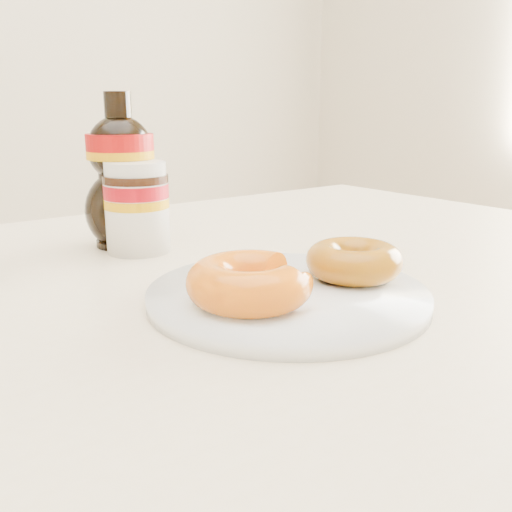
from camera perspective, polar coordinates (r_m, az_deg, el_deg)
dining_table at (r=0.63m, az=-7.60°, el=-10.23°), size 1.40×0.90×0.75m
plate at (r=0.55m, az=3.17°, el=-3.89°), size 0.27×0.27×0.01m
donut_bitten at (r=0.50m, az=-0.65°, el=-2.61°), size 0.14×0.14×0.04m
donut_whole at (r=0.59m, az=9.77°, el=-0.45°), size 0.12×0.12×0.03m
nutella_jar at (r=0.74m, az=-11.82°, el=5.13°), size 0.08×0.08×0.11m
syrup_bottle at (r=0.77m, az=-13.30°, el=8.30°), size 0.13×0.12×0.20m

